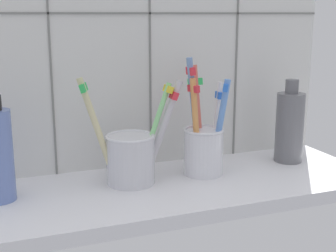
# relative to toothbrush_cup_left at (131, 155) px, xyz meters

# --- Properties ---
(counter_slab) EXTENTS (0.64, 0.22, 0.02)m
(counter_slab) POSITION_rel_toothbrush_cup_left_xyz_m (0.06, -0.03, -0.05)
(counter_slab) COLOR silver
(counter_slab) RESTS_ON ground
(tile_wall_back) EXTENTS (0.64, 0.02, 0.45)m
(tile_wall_back) POSITION_rel_toothbrush_cup_left_xyz_m (0.06, 0.09, 0.16)
(tile_wall_back) COLOR silver
(tile_wall_back) RESTS_ON ground
(toothbrush_cup_left) EXTENTS (0.16, 0.07, 0.16)m
(toothbrush_cup_left) POSITION_rel_toothbrush_cup_left_xyz_m (0.00, 0.00, 0.00)
(toothbrush_cup_left) COLOR silver
(toothbrush_cup_left) RESTS_ON counter_slab
(toothbrush_cup_right) EXTENTS (0.07, 0.07, 0.19)m
(toothbrush_cup_right) POSITION_rel_toothbrush_cup_left_xyz_m (0.12, 0.00, 0.01)
(toothbrush_cup_right) COLOR white
(toothbrush_cup_right) RESTS_ON counter_slab
(ceramic_vase) EXTENTS (0.05, 0.05, 0.14)m
(ceramic_vase) POSITION_rel_toothbrush_cup_left_xyz_m (0.29, 0.01, 0.02)
(ceramic_vase) COLOR slate
(ceramic_vase) RESTS_ON counter_slab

